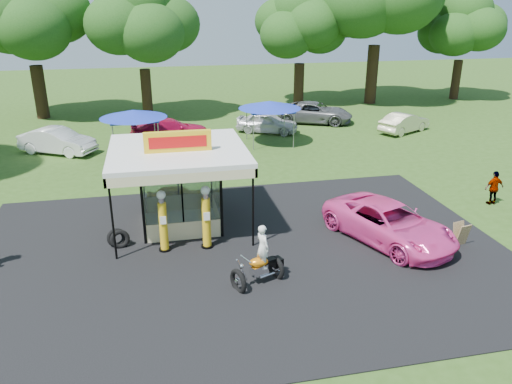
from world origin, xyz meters
TOP-DOWN VIEW (x-y plane):
  - ground at (0.00, 0.00)m, footprint 120.00×120.00m
  - asphalt_apron at (0.00, 2.00)m, footprint 20.00×14.00m
  - gas_station_kiosk at (-2.00, 4.99)m, footprint 5.40×5.40m
  - gas_pump_left at (-2.79, 2.77)m, footprint 0.46×0.46m
  - gas_pump_right at (-1.19, 2.71)m, footprint 0.47×0.47m
  - motorcycle at (0.27, -0.18)m, footprint 1.91×1.45m
  - spare_tires at (-4.51, 3.45)m, footprint 0.92×0.61m
  - a_frame_sign at (8.39, 0.87)m, footprint 0.55×0.55m
  - kiosk_car at (-2.00, 7.20)m, footprint 2.82×1.13m
  - pink_sedan at (5.83, 1.82)m, footprint 4.44×6.07m
  - spectator_east_b at (12.29, 4.34)m, footprint 0.96×0.42m
  - bg_car_a at (-8.72, 17.27)m, footprint 4.96×3.75m
  - bg_car_b at (-1.78, 18.73)m, footprint 5.54×2.99m
  - bg_car_c at (5.12, 19.64)m, footprint 4.67×3.52m
  - bg_car_d at (9.43, 21.92)m, footprint 6.31×4.73m
  - bg_car_e at (14.75, 17.69)m, footprint 4.44×3.31m
  - tent_west at (-3.98, 15.90)m, footprint 3.99×3.99m
  - tent_east at (4.60, 16.75)m, footprint 4.05×4.05m
  - oak_far_b at (-11.47, 28.08)m, footprint 9.62×9.62m
  - oak_far_c at (-3.18, 26.62)m, footprint 9.18×9.18m
  - oak_far_d at (10.32, 29.35)m, footprint 8.47×8.47m
  - oak_far_f at (25.76, 28.82)m, footprint 8.20×8.20m

SIDE VIEW (x-z plane):
  - ground at x=0.00m, z-range 0.00..0.00m
  - asphalt_apron at x=0.00m, z-range 0.00..0.04m
  - spare_tires at x=-4.51m, z-range -0.01..0.75m
  - a_frame_sign at x=8.39m, z-range 0.01..0.93m
  - kiosk_car at x=-2.00m, z-range 0.00..0.96m
  - bg_car_e at x=14.75m, z-range 0.00..1.40m
  - bg_car_c at x=5.12m, z-range 0.00..1.48m
  - bg_car_b at x=-1.78m, z-range 0.00..1.52m
  - pink_sedan at x=5.83m, z-range 0.00..1.53m
  - bg_car_a at x=-8.72m, z-range 0.00..1.57m
  - bg_car_d at x=9.43m, z-range 0.00..1.59m
  - spectator_east_b at x=12.29m, z-range 0.00..1.61m
  - motorcycle at x=0.27m, z-range -0.24..1.93m
  - gas_pump_left at x=-2.79m, z-range -0.05..2.40m
  - gas_pump_right at x=-1.19m, z-range -0.05..2.47m
  - gas_station_kiosk at x=-2.00m, z-range -0.31..3.87m
  - tent_west at x=-3.98m, z-range 1.13..3.92m
  - tent_east at x=4.60m, z-range 1.15..3.97m
  - oak_far_f at x=25.76m, z-range 1.40..11.28m
  - oak_far_d at x=10.32m, z-range 1.38..11.46m
  - oak_far_c at x=-3.18m, z-range 1.46..12.27m
  - oak_far_b at x=-11.47m, z-range 1.59..13.06m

